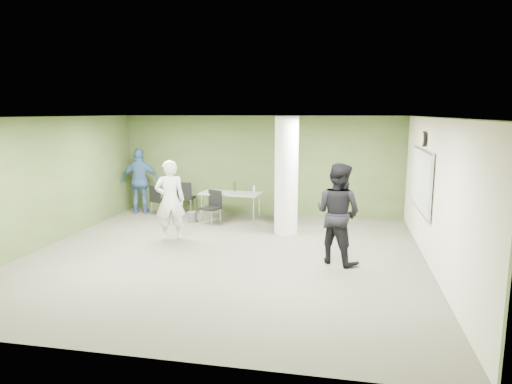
% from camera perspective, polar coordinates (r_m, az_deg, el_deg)
% --- Properties ---
extents(floor, '(8.00, 8.00, 0.00)m').
position_cam_1_polar(floor, '(9.43, -3.96, -7.92)').
color(floor, '#535442').
rests_on(floor, ground).
extents(ceiling, '(8.00, 8.00, 0.00)m').
position_cam_1_polar(ceiling, '(8.98, -4.17, 9.34)').
color(ceiling, white).
rests_on(ceiling, wall_back).
extents(wall_back, '(8.00, 2.80, 0.02)m').
position_cam_1_polar(wall_back, '(12.97, 0.56, 3.34)').
color(wall_back, '#425226').
rests_on(wall_back, floor).
extents(wall_left, '(0.02, 8.00, 2.80)m').
position_cam_1_polar(wall_left, '(10.85, -24.91, 1.12)').
color(wall_left, '#425226').
rests_on(wall_left, floor).
extents(wall_right_cream, '(0.02, 8.00, 2.80)m').
position_cam_1_polar(wall_right_cream, '(8.94, 21.52, -0.35)').
color(wall_right_cream, beige).
rests_on(wall_right_cream, floor).
extents(column, '(0.56, 0.56, 2.80)m').
position_cam_1_polar(column, '(10.85, 3.82, 2.02)').
color(column, silver).
rests_on(column, floor).
extents(whiteboard, '(0.05, 2.30, 1.30)m').
position_cam_1_polar(whiteboard, '(10.08, 19.93, 1.42)').
color(whiteboard, silver).
rests_on(whiteboard, wall_right_cream).
extents(wall_clock, '(0.06, 0.32, 0.32)m').
position_cam_1_polar(wall_clock, '(10.00, 20.22, 6.24)').
color(wall_clock, black).
rests_on(wall_clock, wall_right_cream).
extents(folding_table, '(1.65, 0.82, 1.01)m').
position_cam_1_polar(folding_table, '(12.28, -3.14, -0.29)').
color(folding_table, gray).
rests_on(folding_table, floor).
extents(wastebasket, '(0.24, 0.24, 0.28)m').
position_cam_1_polar(wastebasket, '(12.27, -7.96, -3.11)').
color(wastebasket, '#4C4C4C').
rests_on(wastebasket, floor).
extents(chair_back_left, '(0.57, 0.57, 0.87)m').
position_cam_1_polar(chair_back_left, '(13.13, -12.12, -0.77)').
color(chair_back_left, black).
rests_on(chair_back_left, floor).
extents(chair_back_right, '(0.47, 0.47, 0.94)m').
position_cam_1_polar(chair_back_right, '(13.23, -8.82, -0.39)').
color(chair_back_right, black).
rests_on(chair_back_right, floor).
extents(chair_table_left, '(0.57, 0.57, 0.88)m').
position_cam_1_polar(chair_table_left, '(11.97, -5.48, -1.57)').
color(chair_table_left, black).
rests_on(chair_table_left, floor).
extents(chair_table_right, '(0.58, 0.58, 0.92)m').
position_cam_1_polar(chair_table_right, '(11.94, 3.54, -1.46)').
color(chair_table_right, black).
rests_on(chair_table_right, floor).
extents(woman_white, '(0.79, 0.68, 1.84)m').
position_cam_1_polar(woman_white, '(10.53, -10.70, -1.02)').
color(woman_white, silver).
rests_on(woman_white, floor).
extents(man_black, '(1.20, 1.12, 1.95)m').
position_cam_1_polar(man_black, '(8.89, 10.19, -2.64)').
color(man_black, black).
rests_on(man_black, floor).
extents(man_blue, '(1.17, 0.68, 1.88)m').
position_cam_1_polar(man_blue, '(13.51, -14.25, 1.33)').
color(man_blue, '#3A5E91').
rests_on(man_blue, floor).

